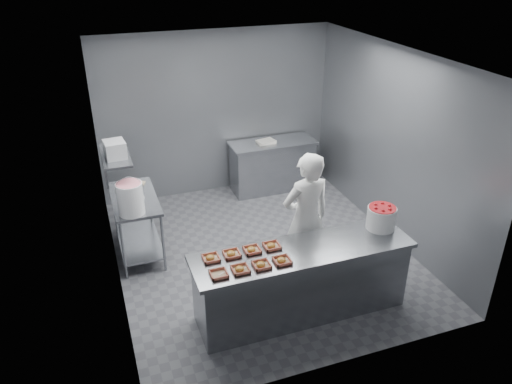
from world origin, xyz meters
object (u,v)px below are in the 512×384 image
glaze_bucket (130,198)px  appliance (115,149)px  service_counter (302,281)px  tray_1 (240,269)px  tray_0 (219,274)px  tray_7 (272,246)px  tray_2 (261,265)px  prep_table (137,217)px  back_counter (272,165)px  tray_3 (282,260)px  tray_5 (232,254)px  tray_6 (252,250)px  strawberry_tub (381,217)px  worker (306,219)px  tray_4 (211,258)px

glaze_bucket → appliance: bearing=105.4°
service_counter → tray_1: (-0.81, -0.15, 0.47)m
tray_0 → tray_7: tray_7 is taller
tray_2 → prep_table: bearing=117.2°
prep_table → back_counter: (2.55, 1.30, -0.14)m
prep_table → tray_3: tray_3 is taller
tray_1 → tray_5: size_ratio=1.00×
tray_3 → tray_7: size_ratio=1.00×
tray_2 → tray_6: 0.31m
back_counter → tray_3: bearing=-109.8°
tray_6 → strawberry_tub: size_ratio=0.54×
tray_2 → tray_6: bearing=90.0°
worker → service_counter: bearing=57.8°
tray_2 → tray_6: size_ratio=1.00×
tray_4 → worker: size_ratio=0.10×
service_counter → tray_1: 0.95m
tray_5 → strawberry_tub: size_ratio=0.54×
strawberry_tub → tray_6: bearing=178.6°
tray_3 → tray_7: same height
back_counter → appliance: size_ratio=5.19×
service_counter → tray_0: tray_0 is taller
back_counter → tray_2: 3.74m
tray_0 → tray_4: 0.31m
prep_table → appliance: appliance is taller
tray_2 → tray_4: 0.57m
tray_3 → strawberry_tub: strawberry_tub is taller
service_counter → tray_6: 0.75m
tray_4 → tray_3: bearing=-23.2°
tray_6 → strawberry_tub: bearing=-1.4°
back_counter → tray_1: (-1.71, -3.40, 0.47)m
tray_6 → strawberry_tub: 1.65m
prep_table → glaze_bucket: bearing=-100.4°
worker → strawberry_tub: size_ratio=5.17×
tray_0 → tray_1: (0.24, -0.00, 0.00)m
tray_4 → tray_7: bearing=0.0°
tray_6 → glaze_bucket: size_ratio=0.36×
tray_6 → tray_1: bearing=-127.8°
tray_0 → back_counter: bearing=60.3°
tray_0 → tray_3: tray_3 is taller
tray_5 → worker: (1.12, 0.46, -0.02)m
tray_0 → tray_2: bearing=-0.0°
service_counter → tray_4: tray_4 is taller
tray_7 → worker: worker is taller
tray_4 → tray_7: (0.72, 0.00, 0.00)m
prep_table → tray_6: size_ratio=6.40×
tray_6 → tray_0: bearing=-147.1°
tray_3 → appliance: bearing=126.8°
back_counter → appliance: (-2.72, -1.41, 1.22)m
back_counter → worker: (-0.59, -2.64, 0.45)m
tray_0 → appliance: size_ratio=0.65×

